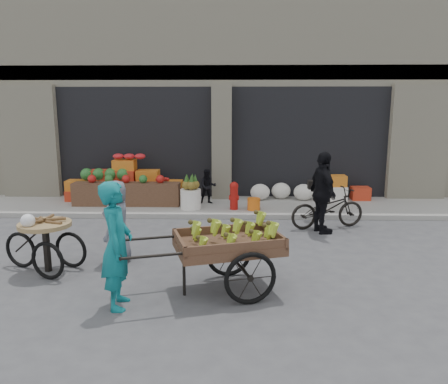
{
  "coord_description": "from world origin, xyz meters",
  "views": [
    {
      "loc": [
        0.38,
        -7.22,
        2.7
      ],
      "look_at": [
        0.17,
        0.85,
        1.1
      ],
      "focal_mm": 35.0,
      "sensor_mm": 36.0,
      "label": 1
    }
  ],
  "objects_px": {
    "pineapple_bin": "(191,199)",
    "seated_person": "(208,186)",
    "orange_bucket": "(254,204)",
    "banana_cart": "(225,241)",
    "tricycle_cart": "(46,238)",
    "bicycle": "(327,208)",
    "cyclist": "(323,193)",
    "fire_hydrant": "(234,194)",
    "vendor_grey": "(117,221)",
    "vendor_woman": "(117,245)"
  },
  "relations": [
    {
      "from": "pineapple_bin",
      "to": "seated_person",
      "type": "xyz_separation_m",
      "value": [
        0.4,
        0.6,
        0.21
      ]
    },
    {
      "from": "orange_bucket",
      "to": "seated_person",
      "type": "relative_size",
      "value": 0.34
    },
    {
      "from": "pineapple_bin",
      "to": "orange_bucket",
      "type": "relative_size",
      "value": 1.62
    },
    {
      "from": "seated_person",
      "to": "banana_cart",
      "type": "distance_m",
      "value": 5.38
    },
    {
      "from": "tricycle_cart",
      "to": "bicycle",
      "type": "relative_size",
      "value": 0.85
    },
    {
      "from": "bicycle",
      "to": "cyclist",
      "type": "relative_size",
      "value": 0.98
    },
    {
      "from": "fire_hydrant",
      "to": "bicycle",
      "type": "bearing_deg",
      "value": -30.29
    },
    {
      "from": "fire_hydrant",
      "to": "vendor_grey",
      "type": "xyz_separation_m",
      "value": [
        -2.03,
        -3.48,
        0.22
      ]
    },
    {
      "from": "fire_hydrant",
      "to": "cyclist",
      "type": "distance_m",
      "value": 2.52
    },
    {
      "from": "bicycle",
      "to": "cyclist",
      "type": "bearing_deg",
      "value": 138.69
    },
    {
      "from": "vendor_woman",
      "to": "seated_person",
      "type": "bearing_deg",
      "value": -14.36
    },
    {
      "from": "pineapple_bin",
      "to": "cyclist",
      "type": "bearing_deg",
      "value": -29.2
    },
    {
      "from": "banana_cart",
      "to": "vendor_grey",
      "type": "bearing_deg",
      "value": 130.92
    },
    {
      "from": "seated_person",
      "to": "cyclist",
      "type": "xyz_separation_m",
      "value": [
        2.59,
        -2.27,
        0.29
      ]
    },
    {
      "from": "fire_hydrant",
      "to": "orange_bucket",
      "type": "relative_size",
      "value": 2.22
    },
    {
      "from": "bicycle",
      "to": "seated_person",
      "type": "bearing_deg",
      "value": 41.41
    },
    {
      "from": "fire_hydrant",
      "to": "cyclist",
      "type": "xyz_separation_m",
      "value": [
        1.89,
        -1.62,
        0.38
      ]
    },
    {
      "from": "bicycle",
      "to": "vendor_woman",
      "type": "bearing_deg",
      "value": 122.99
    },
    {
      "from": "tricycle_cart",
      "to": "seated_person",
      "type": "bearing_deg",
      "value": 80.53
    },
    {
      "from": "bicycle",
      "to": "cyclist",
      "type": "xyz_separation_m",
      "value": [
        -0.2,
        -0.4,
        0.43
      ]
    },
    {
      "from": "seated_person",
      "to": "vendor_grey",
      "type": "distance_m",
      "value": 4.34
    },
    {
      "from": "seated_person",
      "to": "pineapple_bin",
      "type": "bearing_deg",
      "value": -133.69
    },
    {
      "from": "seated_person",
      "to": "vendor_woman",
      "type": "xyz_separation_m",
      "value": [
        -0.85,
        -5.88,
        0.28
      ]
    },
    {
      "from": "fire_hydrant",
      "to": "cyclist",
      "type": "height_order",
      "value": "cyclist"
    },
    {
      "from": "seated_person",
      "to": "vendor_grey",
      "type": "height_order",
      "value": "vendor_grey"
    },
    {
      "from": "fire_hydrant",
      "to": "banana_cart",
      "type": "height_order",
      "value": "banana_cart"
    },
    {
      "from": "seated_person",
      "to": "vendor_grey",
      "type": "xyz_separation_m",
      "value": [
        -1.33,
        -4.13,
        0.14
      ]
    },
    {
      "from": "fire_hydrant",
      "to": "pineapple_bin",
      "type": "bearing_deg",
      "value": 177.4
    },
    {
      "from": "pineapple_bin",
      "to": "vendor_woman",
      "type": "distance_m",
      "value": 5.33
    },
    {
      "from": "vendor_grey",
      "to": "seated_person",
      "type": "bearing_deg",
      "value": 168.21
    },
    {
      "from": "vendor_woman",
      "to": "vendor_grey",
      "type": "bearing_deg",
      "value": 9.02
    },
    {
      "from": "tricycle_cart",
      "to": "bicycle",
      "type": "bearing_deg",
      "value": 45.78
    },
    {
      "from": "pineapple_bin",
      "to": "tricycle_cart",
      "type": "xyz_separation_m",
      "value": [
        -1.97,
        -4.04,
        0.2
      ]
    },
    {
      "from": "fire_hydrant",
      "to": "bicycle",
      "type": "distance_m",
      "value": 2.43
    },
    {
      "from": "banana_cart",
      "to": "cyclist",
      "type": "relative_size",
      "value": 1.55
    },
    {
      "from": "fire_hydrant",
      "to": "vendor_grey",
      "type": "relative_size",
      "value": 0.49
    },
    {
      "from": "fire_hydrant",
      "to": "seated_person",
      "type": "height_order",
      "value": "seated_person"
    },
    {
      "from": "pineapple_bin",
      "to": "bicycle",
      "type": "relative_size",
      "value": 0.3
    },
    {
      "from": "seated_person",
      "to": "vendor_woman",
      "type": "bearing_deg",
      "value": -108.23
    },
    {
      "from": "orange_bucket",
      "to": "seated_person",
      "type": "bearing_deg",
      "value": 149.74
    },
    {
      "from": "seated_person",
      "to": "bicycle",
      "type": "relative_size",
      "value": 0.54
    },
    {
      "from": "fire_hydrant",
      "to": "banana_cart",
      "type": "bearing_deg",
      "value": -91.5
    },
    {
      "from": "tricycle_cart",
      "to": "vendor_grey",
      "type": "height_order",
      "value": "vendor_grey"
    },
    {
      "from": "orange_bucket",
      "to": "tricycle_cart",
      "type": "height_order",
      "value": "tricycle_cart"
    },
    {
      "from": "fire_hydrant",
      "to": "banana_cart",
      "type": "distance_m",
      "value": 4.7
    },
    {
      "from": "pineapple_bin",
      "to": "cyclist",
      "type": "relative_size",
      "value": 0.3
    },
    {
      "from": "orange_bucket",
      "to": "vendor_woman",
      "type": "xyz_separation_m",
      "value": [
        -2.05,
        -5.18,
        0.6
      ]
    },
    {
      "from": "vendor_woman",
      "to": "vendor_grey",
      "type": "relative_size",
      "value": 1.2
    },
    {
      "from": "orange_bucket",
      "to": "cyclist",
      "type": "distance_m",
      "value": 2.19
    },
    {
      "from": "bicycle",
      "to": "cyclist",
      "type": "height_order",
      "value": "cyclist"
    }
  ]
}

